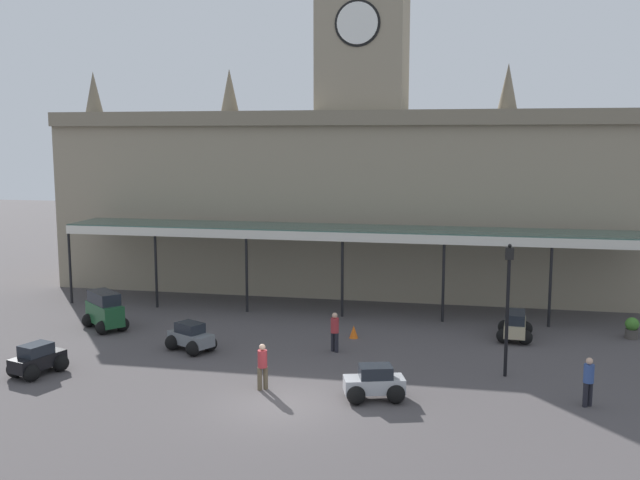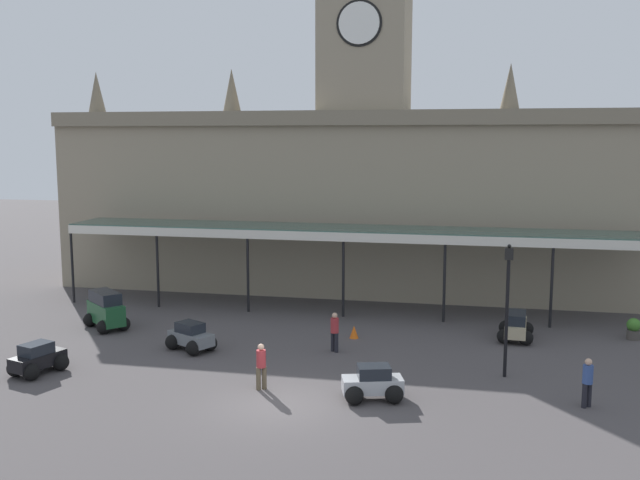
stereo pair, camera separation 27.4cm
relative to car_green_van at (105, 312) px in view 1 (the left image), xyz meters
name	(u,v)px [view 1 (the left image)]	position (x,y,z in m)	size (l,w,h in m)	color
ground_plane	(280,405)	(10.47, -7.67, -0.81)	(140.00, 140.00, 0.00)	#4A4546
station_building	(362,188)	(10.47, 11.39, 5.14)	(35.64, 6.72, 18.73)	gray
entrance_canopy	(347,231)	(10.47, 5.80, 3.34)	(29.90, 3.26, 4.32)	#38564C
car_green_van	(105,312)	(0.00, 0.00, 0.00)	(2.55, 2.46, 1.77)	#1E512D
car_beige_estate	(515,327)	(18.67, 2.03, -0.24)	(1.67, 2.32, 1.27)	tan
car_black_sedan	(38,361)	(0.70, -6.47, -0.30)	(1.89, 2.22, 1.19)	black
car_silver_sedan	(374,385)	(13.48, -6.52, -0.30)	(2.21, 1.86, 1.19)	#B2B5BA
car_grey_sedan	(191,339)	(5.22, -2.43, -0.30)	(2.25, 2.05, 1.19)	slate
pedestrian_near_entrance	(262,365)	(9.49, -6.38, 0.10)	(0.35, 0.34, 1.67)	brown
pedestrian_crossing_forecourt	(588,380)	(20.53, -5.75, 0.10)	(0.34, 0.34, 1.67)	black
pedestrian_beside_cars	(335,330)	(11.17, -1.39, 0.10)	(0.35, 0.34, 1.67)	black
victorian_lamppost	(508,295)	(18.00, -3.16, 2.30)	(0.30, 0.30, 5.02)	black
traffic_cone	(354,332)	(11.64, 0.80, -0.52)	(0.40, 0.40, 0.57)	orange
planter_by_canopy	(632,328)	(23.79, 3.20, -0.32)	(0.60, 0.60, 0.96)	#47423D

